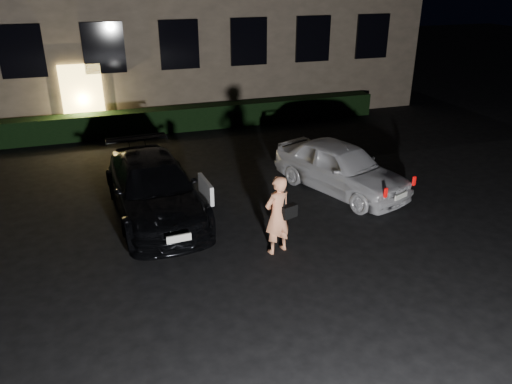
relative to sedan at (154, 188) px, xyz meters
name	(u,v)px	position (x,y,z in m)	size (l,w,h in m)	color
ground	(292,282)	(2.05, -3.73, -0.68)	(80.00, 80.00, 0.00)	black
hedge	(186,118)	(2.05, 6.77, -0.26)	(15.00, 0.70, 0.85)	black
sedan	(154,188)	(0.00, 0.00, 0.00)	(2.26, 4.89, 1.37)	black
hatch	(341,167)	(4.88, -0.10, -0.02)	(2.89, 4.23, 1.34)	silver
man	(278,215)	(2.18, -2.56, 0.17)	(0.79, 0.59, 1.71)	#FF9C6D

